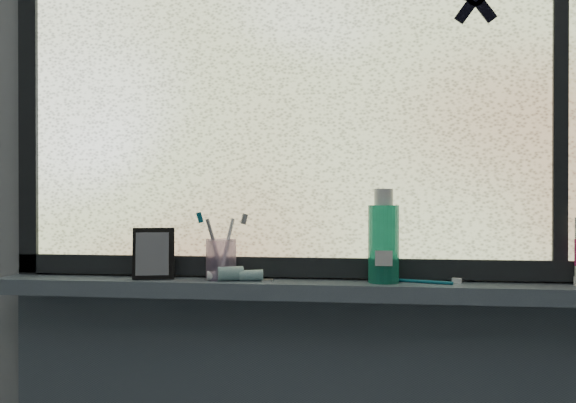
# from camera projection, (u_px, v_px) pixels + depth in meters

# --- Properties ---
(wall_back) EXTENTS (3.00, 0.01, 2.50)m
(wall_back) POSITION_uv_depth(u_px,v_px,m) (315.00, 189.00, 1.67)
(wall_back) COLOR #9EA3A8
(wall_back) RESTS_ON ground
(windowsill) EXTENTS (1.62, 0.14, 0.04)m
(windowsill) POSITION_uv_depth(u_px,v_px,m) (312.00, 289.00, 1.59)
(windowsill) COLOR slate
(windowsill) RESTS_ON wall_back
(window_pane) EXTENTS (1.50, 0.01, 1.00)m
(window_pane) POSITION_uv_depth(u_px,v_px,m) (314.00, 80.00, 1.64)
(window_pane) COLOR silver
(window_pane) RESTS_ON wall_back
(frame_bottom) EXTENTS (1.60, 0.03, 0.05)m
(frame_bottom) POSITION_uv_depth(u_px,v_px,m) (314.00, 267.00, 1.64)
(frame_bottom) COLOR black
(frame_bottom) RESTS_ON windowsill
(frame_left) EXTENTS (0.05, 0.03, 1.10)m
(frame_left) POSITION_uv_depth(u_px,v_px,m) (30.00, 87.00, 1.74)
(frame_left) COLOR black
(frame_left) RESTS_ON wall_back
(frame_mullion) EXTENTS (0.03, 0.03, 1.00)m
(frame_mullion) POSITION_uv_depth(u_px,v_px,m) (560.00, 73.00, 1.56)
(frame_mullion) COLOR black
(frame_mullion) RESTS_ON wall_back
(vanity_mirror) EXTENTS (0.12, 0.08, 0.13)m
(vanity_mirror) POSITION_uv_depth(u_px,v_px,m) (154.00, 253.00, 1.63)
(vanity_mirror) COLOR black
(vanity_mirror) RESTS_ON windowsill
(toothpaste_tube) EXTENTS (0.20, 0.10, 0.04)m
(toothpaste_tube) POSITION_uv_depth(u_px,v_px,m) (239.00, 274.00, 1.60)
(toothpaste_tube) COLOR silver
(toothpaste_tube) RESTS_ON windowsill
(toothbrush_cup) EXTENTS (0.10, 0.10, 0.10)m
(toothbrush_cup) POSITION_uv_depth(u_px,v_px,m) (221.00, 259.00, 1.63)
(toothbrush_cup) COLOR #C2A0D3
(toothbrush_cup) RESTS_ON windowsill
(toothbrush_lying) EXTENTS (0.18, 0.08, 0.01)m
(toothbrush_lying) POSITION_uv_depth(u_px,v_px,m) (422.00, 281.00, 1.56)
(toothbrush_lying) COLOR #0C5D74
(toothbrush_lying) RESTS_ON windowsill
(mouthwash_bottle) EXTENTS (0.09, 0.09, 0.19)m
(mouthwash_bottle) POSITION_uv_depth(u_px,v_px,m) (384.00, 236.00, 1.57)
(mouthwash_bottle) COLOR #1FA37F
(mouthwash_bottle) RESTS_ON windowsill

